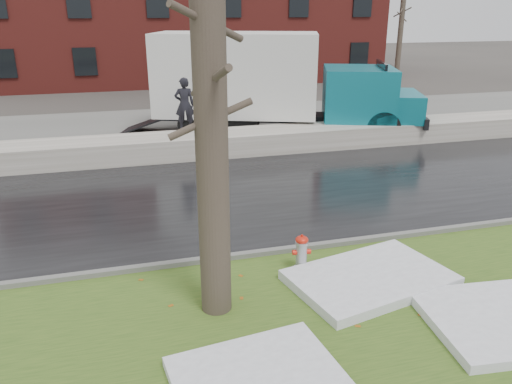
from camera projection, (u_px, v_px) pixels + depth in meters
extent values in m
plane|color=#47423D|center=(295.00, 278.00, 9.30)|extent=(120.00, 120.00, 0.00)
cube|color=#2D4C19|center=(321.00, 315.00, 8.16)|extent=(60.00, 4.50, 0.04)
cube|color=black|center=(239.00, 196.00, 13.37)|extent=(60.00, 7.00, 0.03)
cube|color=slate|center=(192.00, 127.00, 21.06)|extent=(60.00, 9.00, 0.03)
cube|color=slate|center=(279.00, 251.00, 10.18)|extent=(60.00, 0.15, 0.14)
cube|color=beige|center=(210.00, 144.00, 17.04)|extent=(60.00, 1.60, 0.75)
cube|color=maroon|center=(182.00, 4.00, 35.21)|extent=(26.00, 12.00, 10.00)
cylinder|color=brown|center=(60.00, 34.00, 30.22)|extent=(0.36, 0.36, 6.50)
cylinder|color=brown|center=(58.00, 18.00, 29.89)|extent=(0.84, 1.62, 0.73)
cylinder|color=brown|center=(55.00, 2.00, 29.58)|extent=(1.08, 1.26, 0.66)
cylinder|color=brown|center=(59.00, 28.00, 30.10)|extent=(1.40, 0.61, 0.63)
cylinder|color=brown|center=(401.00, 32.00, 33.86)|extent=(0.36, 0.36, 6.50)
cylinder|color=brown|center=(402.00, 17.00, 33.53)|extent=(0.84, 1.62, 0.73)
cylinder|color=brown|center=(403.00, 2.00, 33.22)|extent=(1.08, 1.26, 0.66)
cylinder|color=brown|center=(401.00, 26.00, 33.74)|extent=(1.40, 0.61, 0.63)
cylinder|color=#9DA0A5|center=(301.00, 255.00, 9.42)|extent=(0.23, 0.23, 0.63)
ellipsoid|color=red|center=(302.00, 240.00, 9.31)|extent=(0.27, 0.27, 0.15)
cylinder|color=red|center=(302.00, 236.00, 9.28)|extent=(0.05, 0.05, 0.05)
cylinder|color=red|center=(295.00, 252.00, 9.38)|extent=(0.10, 0.11, 0.10)
cylinder|color=red|center=(308.00, 251.00, 9.42)|extent=(0.10, 0.11, 0.10)
cylinder|color=#9DA0A5|center=(300.00, 249.00, 9.52)|extent=(0.14, 0.10, 0.13)
cylinder|color=brown|center=(211.00, 125.00, 7.25)|extent=(0.61, 0.61, 6.19)
cylinder|color=brown|center=(210.00, 82.00, 7.04)|extent=(0.36, 1.53, 0.64)
cylinder|color=brown|center=(208.00, 22.00, 6.76)|extent=(1.19, 0.86, 0.58)
cylinder|color=brown|center=(211.00, 119.00, 7.22)|extent=(1.29, 0.21, 0.55)
cube|color=black|center=(274.00, 117.00, 19.58)|extent=(8.85, 4.16, 0.25)
cube|color=silver|center=(236.00, 74.00, 19.13)|extent=(6.68, 4.74, 3.04)
cube|color=#0D6777|center=(358.00, 93.00, 19.00)|extent=(3.36, 3.43, 1.92)
cube|color=#0D6777|center=(401.00, 106.00, 19.02)|extent=(2.12, 2.79, 1.01)
cube|color=black|center=(381.00, 76.00, 18.70)|extent=(0.86, 2.15, 1.01)
cube|color=black|center=(146.00, 124.00, 20.12)|extent=(2.28, 1.93, 0.76)
cylinder|color=black|center=(383.00, 128.00, 18.19)|extent=(1.28, 0.74, 1.24)
cylinder|color=black|center=(374.00, 115.00, 20.41)|extent=(1.28, 0.74, 1.24)
cylinder|color=black|center=(242.00, 126.00, 18.60)|extent=(1.28, 0.74, 1.24)
cylinder|color=black|center=(248.00, 113.00, 20.81)|extent=(1.28, 0.74, 1.24)
cylinder|color=black|center=(195.00, 125.00, 18.74)|extent=(1.28, 0.74, 1.24)
cylinder|color=black|center=(206.00, 112.00, 20.96)|extent=(1.28, 0.74, 1.24)
imported|color=black|center=(185.00, 104.00, 16.96)|extent=(0.70, 0.50, 1.82)
cube|color=white|center=(510.00, 319.00, 7.87)|extent=(2.79, 2.26, 0.16)
cube|color=white|center=(257.00, 377.00, 6.65)|extent=(2.38, 1.86, 0.14)
cube|color=white|center=(370.00, 278.00, 9.05)|extent=(3.12, 2.36, 0.18)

